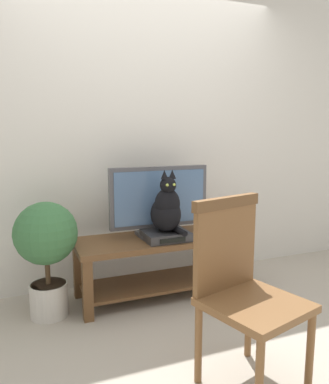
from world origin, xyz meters
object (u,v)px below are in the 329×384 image
(cat, at_px, (167,209))
(potted_plant, at_px, (46,245))
(media_box, at_px, (166,235))
(wooden_chair, at_px, (241,280))
(book_stack, at_px, (219,226))
(tv, at_px, (159,200))
(tv_stand, at_px, (162,255))

(cat, relative_size, potted_plant, 0.58)
(media_box, height_order, wooden_chair, wooden_chair)
(media_box, relative_size, book_stack, 1.45)
(tv, bearing_deg, book_stack, -4.94)
(media_box, distance_m, potted_plant, 0.90)
(tv, xyz_separation_m, wooden_chair, (-0.00, -1.21, -0.22))
(cat, bearing_deg, tv_stand, 88.11)
(tv_stand, distance_m, potted_plant, 0.92)
(potted_plant, bearing_deg, media_box, -3.53)
(cat, height_order, book_stack, cat)
(tv, relative_size, wooden_chair, 0.84)
(tv_stand, bearing_deg, cat, -91.89)
(tv_stand, distance_m, book_stack, 0.57)
(media_box, distance_m, cat, 0.22)
(wooden_chair, bearing_deg, potted_plant, 128.86)
(tv_stand, relative_size, potted_plant, 1.65)
(wooden_chair, distance_m, potted_plant, 1.43)
(tv_stand, xyz_separation_m, book_stack, (0.53, 0.02, 0.19))
(tv_stand, height_order, potted_plant, potted_plant)
(tv_stand, distance_m, wooden_chair, 1.17)
(tv, distance_m, media_box, 0.30)
(media_box, distance_m, book_stack, 0.55)
(media_box, height_order, book_stack, book_stack)
(tv_stand, height_order, wooden_chair, wooden_chair)
(tv_stand, xyz_separation_m, cat, (-0.00, -0.10, 0.40))
(wooden_chair, bearing_deg, cat, 90.13)
(wooden_chair, xyz_separation_m, potted_plant, (-0.90, 1.12, -0.03))
(media_box, xyz_separation_m, potted_plant, (-0.89, 0.06, 0.01))
(tv_stand, xyz_separation_m, wooden_chair, (-0.00, -1.15, 0.22))
(tv_stand, xyz_separation_m, media_box, (-0.00, -0.09, 0.19))
(potted_plant, bearing_deg, cat, -4.46)
(book_stack, bearing_deg, media_box, -169.07)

